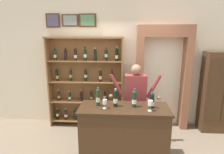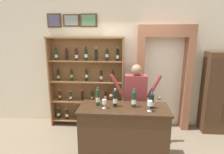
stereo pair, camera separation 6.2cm
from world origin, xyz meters
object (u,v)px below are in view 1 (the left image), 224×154
(tasting_bottle_chianti, at_px, (134,99))
(tasting_bottle_bianco, at_px, (152,101))
(wine_shelf, at_px, (86,81))
(side_cabinet, at_px, (219,92))
(tasting_bottle_riserva, at_px, (115,98))
(wine_glass_center, at_px, (105,102))
(tasting_counter, at_px, (124,134))
(shopkeeper, at_px, (135,96))
(tasting_bottle_grappa, at_px, (98,97))
(wine_glass_left, at_px, (150,103))

(tasting_bottle_chianti, bearing_deg, tasting_bottle_bianco, -6.24)
(wine_shelf, bearing_deg, tasting_bottle_bianco, -43.89)
(side_cabinet, relative_size, tasting_bottle_riserva, 5.86)
(tasting_bottle_chianti, bearing_deg, tasting_bottle_riserva, -179.28)
(tasting_bottle_chianti, xyz_separation_m, wine_glass_center, (-0.48, -0.10, -0.04))
(tasting_bottle_riserva, bearing_deg, tasting_bottle_bianco, -2.59)
(wine_shelf, xyz_separation_m, side_cabinet, (3.04, -0.08, -0.19))
(tasting_bottle_bianco, xyz_separation_m, wine_glass_center, (-0.77, -0.07, -0.02))
(wine_shelf, xyz_separation_m, tasting_counter, (0.91, -1.30, -0.61))
(wine_shelf, distance_m, tasting_counter, 1.70)
(shopkeeper, distance_m, tasting_bottle_chianti, 0.59)
(wine_shelf, bearing_deg, wine_glass_center, -66.79)
(tasting_bottle_chianti, relative_size, wine_glass_center, 2.03)
(shopkeeper, xyz_separation_m, tasting_bottle_riserva, (-0.37, -0.58, 0.15))
(tasting_counter, bearing_deg, tasting_bottle_riserva, 170.85)
(tasting_counter, height_order, shopkeeper, shopkeeper)
(tasting_bottle_grappa, height_order, wine_glass_left, tasting_bottle_grappa)
(side_cabinet, xyz_separation_m, wine_glass_left, (-1.72, -1.35, 0.21))
(tasting_counter, xyz_separation_m, tasting_bottle_bianco, (0.45, -0.00, 0.63))
(shopkeeper, bearing_deg, tasting_bottle_bianco, -69.32)
(side_cabinet, relative_size, wine_glass_left, 10.52)
(tasting_bottle_chianti, distance_m, wine_glass_left, 0.29)
(shopkeeper, relative_size, tasting_bottle_riserva, 5.22)
(side_cabinet, height_order, wine_glass_center, side_cabinet)
(side_cabinet, bearing_deg, tasting_bottle_riserva, -152.32)
(tasting_bottle_chianti, bearing_deg, wine_glass_left, -33.03)
(side_cabinet, height_order, tasting_bottle_chianti, side_cabinet)
(side_cabinet, xyz_separation_m, tasting_bottle_chianti, (-1.97, -1.19, 0.23))
(wine_shelf, height_order, side_cabinet, wine_shelf)
(wine_shelf, bearing_deg, tasting_counter, -55.19)
(tasting_bottle_chianti, distance_m, wine_glass_center, 0.49)
(shopkeeper, relative_size, tasting_bottle_grappa, 5.09)
(tasting_counter, bearing_deg, wine_glass_left, -17.56)
(side_cabinet, relative_size, tasting_counter, 1.22)
(tasting_bottle_grappa, bearing_deg, tasting_bottle_bianco, -3.18)
(wine_shelf, distance_m, tasting_bottle_bianco, 1.88)
(wine_glass_center, bearing_deg, side_cabinet, 27.87)
(tasting_bottle_riserva, xyz_separation_m, wine_glass_left, (0.56, -0.15, -0.02))
(tasting_counter, bearing_deg, wine_shelf, 124.81)
(side_cabinet, bearing_deg, shopkeeper, -162.05)
(tasting_bottle_chianti, distance_m, tasting_bottle_bianco, 0.29)
(wine_glass_center, bearing_deg, tasting_bottle_riserva, 30.47)
(shopkeeper, distance_m, tasting_bottle_grappa, 0.88)
(wine_glass_center, bearing_deg, tasting_bottle_chianti, 11.84)
(tasting_bottle_grappa, relative_size, tasting_bottle_chianti, 1.03)
(tasting_bottle_bianco, bearing_deg, tasting_counter, 179.63)
(tasting_bottle_chianti, relative_size, tasting_bottle_bianco, 1.13)
(wine_shelf, distance_m, tasting_bottle_riserva, 1.49)
(wine_glass_left, bearing_deg, tasting_bottle_chianti, 146.97)
(tasting_bottle_riserva, xyz_separation_m, tasting_bottle_bianco, (0.60, -0.03, -0.02))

